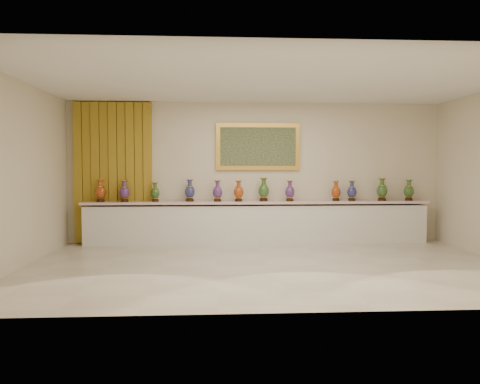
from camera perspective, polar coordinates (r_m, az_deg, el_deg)
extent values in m
plane|color=beige|center=(7.78, 3.69, -8.95)|extent=(8.00, 8.00, 0.00)
plane|color=beige|center=(10.10, 1.98, 2.37)|extent=(8.00, 0.00, 8.00)
plane|color=beige|center=(8.15, -25.42, 1.93)|extent=(0.00, 5.00, 5.00)
plane|color=white|center=(7.74, 3.77, 13.33)|extent=(8.00, 8.00, 0.00)
cube|color=#A28F22|center=(10.21, -15.18, 2.27)|extent=(1.64, 0.14, 2.95)
cube|color=gold|center=(10.07, 2.21, 5.55)|extent=(1.80, 0.06, 1.00)
cube|color=#18301D|center=(10.04, 2.23, 5.56)|extent=(1.62, 0.02, 0.82)
cube|color=white|center=(9.94, 2.09, -3.97)|extent=(7.20, 0.42, 0.81)
cube|color=silver|center=(9.88, 2.11, -1.27)|extent=(7.28, 0.48, 0.05)
cylinder|color=black|center=(10.11, -16.62, -1.03)|extent=(0.16, 0.16, 0.05)
cone|color=gold|center=(10.10, -16.62, -0.74)|extent=(0.14, 0.14, 0.03)
ellipsoid|color=#920F06|center=(10.09, -16.63, -0.01)|extent=(0.24, 0.24, 0.27)
cylinder|color=gold|center=(10.09, -16.64, 0.63)|extent=(0.15, 0.15, 0.01)
cylinder|color=#920F06|center=(10.09, -16.65, 0.97)|extent=(0.09, 0.09, 0.10)
cone|color=#920F06|center=(10.09, -16.65, 1.35)|extent=(0.15, 0.15, 0.04)
cylinder|color=gold|center=(10.09, -16.66, 1.45)|extent=(0.15, 0.15, 0.01)
cylinder|color=black|center=(9.99, -13.89, -1.04)|extent=(0.16, 0.16, 0.04)
cone|color=gold|center=(9.99, -13.89, -0.76)|extent=(0.14, 0.14, 0.03)
ellipsoid|color=#241047|center=(9.98, -13.90, -0.05)|extent=(0.22, 0.22, 0.26)
cylinder|color=gold|center=(9.97, -13.91, 0.58)|extent=(0.14, 0.14, 0.01)
cylinder|color=#241047|center=(9.97, -13.91, 0.91)|extent=(0.08, 0.08, 0.09)
cone|color=#241047|center=(9.97, -13.92, 1.28)|extent=(0.14, 0.14, 0.03)
cylinder|color=gold|center=(9.97, -13.92, 1.38)|extent=(0.15, 0.15, 0.01)
cylinder|color=black|center=(9.91, -10.30, -1.04)|extent=(0.14, 0.14, 0.04)
cone|color=gold|center=(9.91, -10.30, -0.79)|extent=(0.13, 0.13, 0.03)
ellipsoid|color=black|center=(9.90, -10.30, -0.14)|extent=(0.22, 0.22, 0.24)
cylinder|color=gold|center=(9.90, -10.31, 0.44)|extent=(0.13, 0.13, 0.01)
cylinder|color=black|center=(9.90, -10.31, 0.74)|extent=(0.08, 0.08, 0.09)
cone|color=black|center=(9.89, -10.32, 1.07)|extent=(0.13, 0.13, 0.03)
cylinder|color=gold|center=(9.89, -10.32, 1.16)|extent=(0.13, 0.13, 0.01)
cylinder|color=black|center=(9.88, -6.13, -1.01)|extent=(0.16, 0.16, 0.05)
cone|color=gold|center=(9.88, -6.14, -0.71)|extent=(0.14, 0.14, 0.03)
ellipsoid|color=#0E1240|center=(9.87, -6.14, 0.03)|extent=(0.26, 0.26, 0.27)
cylinder|color=gold|center=(9.86, -6.14, 0.70)|extent=(0.15, 0.15, 0.01)
cylinder|color=#0E1240|center=(9.86, -6.15, 1.04)|extent=(0.09, 0.09, 0.10)
cone|color=#0E1240|center=(9.86, -6.15, 1.43)|extent=(0.15, 0.15, 0.04)
cylinder|color=gold|center=(9.86, -6.15, 1.54)|extent=(0.15, 0.15, 0.01)
cylinder|color=black|center=(9.81, -2.75, -1.03)|extent=(0.16, 0.16, 0.04)
cone|color=gold|center=(9.81, -2.75, -0.75)|extent=(0.14, 0.14, 0.03)
ellipsoid|color=#241047|center=(9.80, -2.76, -0.03)|extent=(0.27, 0.27, 0.26)
cylinder|color=gold|center=(9.79, -2.76, 0.61)|extent=(0.14, 0.14, 0.01)
cylinder|color=#241047|center=(9.79, -2.76, 0.94)|extent=(0.08, 0.08, 0.09)
cone|color=#241047|center=(9.79, -2.76, 1.32)|extent=(0.14, 0.14, 0.03)
cylinder|color=gold|center=(9.79, -2.76, 1.42)|extent=(0.15, 0.15, 0.01)
cylinder|color=black|center=(9.81, -0.17, -1.03)|extent=(0.16, 0.16, 0.04)
cone|color=gold|center=(9.80, -0.17, -0.75)|extent=(0.14, 0.14, 0.03)
ellipsoid|color=#920F06|center=(9.80, -0.17, -0.03)|extent=(0.24, 0.24, 0.26)
cylinder|color=gold|center=(9.79, -0.17, 0.60)|extent=(0.14, 0.14, 0.01)
cylinder|color=#920F06|center=(9.79, -0.17, 0.93)|extent=(0.08, 0.08, 0.09)
cone|color=#920F06|center=(9.79, -0.17, 1.30)|extent=(0.14, 0.14, 0.03)
cylinder|color=gold|center=(9.79, -0.17, 1.40)|extent=(0.14, 0.14, 0.01)
cylinder|color=black|center=(9.92, 2.90, -0.97)|extent=(0.17, 0.17, 0.05)
cone|color=gold|center=(9.91, 2.91, -0.66)|extent=(0.15, 0.15, 0.03)
ellipsoid|color=black|center=(9.91, 2.91, 0.13)|extent=(0.27, 0.27, 0.29)
cylinder|color=gold|center=(9.90, 2.91, 0.83)|extent=(0.16, 0.16, 0.01)
cylinder|color=black|center=(9.90, 2.91, 1.19)|extent=(0.09, 0.09, 0.10)
cone|color=black|center=(9.90, 2.91, 1.60)|extent=(0.16, 0.16, 0.04)
cylinder|color=gold|center=(9.90, 2.91, 1.71)|extent=(0.16, 0.16, 0.01)
cylinder|color=black|center=(9.96, 6.09, -0.98)|extent=(0.15, 0.15, 0.04)
cone|color=gold|center=(9.95, 6.09, -0.71)|extent=(0.14, 0.14, 0.03)
ellipsoid|color=#241047|center=(9.95, 6.09, -0.01)|extent=(0.21, 0.21, 0.25)
cylinder|color=gold|center=(9.94, 6.10, 0.61)|extent=(0.14, 0.14, 0.01)
cylinder|color=#241047|center=(9.94, 6.10, 0.93)|extent=(0.08, 0.08, 0.09)
cone|color=#241047|center=(9.94, 6.10, 1.29)|extent=(0.14, 0.14, 0.03)
cylinder|color=gold|center=(9.94, 6.10, 1.39)|extent=(0.14, 0.14, 0.01)
cylinder|color=black|center=(10.19, 11.61, -0.94)|extent=(0.15, 0.15, 0.04)
cone|color=gold|center=(10.18, 11.61, -0.68)|extent=(0.13, 0.13, 0.03)
ellipsoid|color=#920F06|center=(10.18, 11.62, -0.02)|extent=(0.24, 0.24, 0.25)
cylinder|color=gold|center=(10.17, 11.62, 0.58)|extent=(0.14, 0.14, 0.01)
cylinder|color=#920F06|center=(10.17, 11.63, 0.88)|extent=(0.08, 0.08, 0.09)
cone|color=#920F06|center=(10.17, 11.63, 1.23)|extent=(0.14, 0.14, 0.03)
cylinder|color=gold|center=(10.17, 11.63, 1.32)|extent=(0.14, 0.14, 0.01)
cylinder|color=black|center=(10.29, 13.47, -0.93)|extent=(0.15, 0.15, 0.04)
cone|color=gold|center=(10.28, 13.47, -0.66)|extent=(0.13, 0.13, 0.03)
ellipsoid|color=#0E1240|center=(10.28, 13.48, 0.00)|extent=(0.26, 0.26, 0.25)
cylinder|color=gold|center=(10.27, 13.49, 0.59)|extent=(0.14, 0.14, 0.01)
cylinder|color=#0E1240|center=(10.27, 13.49, 0.89)|extent=(0.08, 0.08, 0.09)
cone|color=#0E1240|center=(10.27, 13.49, 1.24)|extent=(0.14, 0.14, 0.03)
cylinder|color=gold|center=(10.27, 13.50, 1.33)|extent=(0.14, 0.14, 0.01)
cylinder|color=black|center=(10.48, 16.91, -0.89)|extent=(0.17, 0.17, 0.05)
cone|color=gold|center=(10.48, 16.91, -0.59)|extent=(0.15, 0.15, 0.03)
ellipsoid|color=black|center=(10.47, 16.92, 0.14)|extent=(0.27, 0.27, 0.28)
cylinder|color=gold|center=(10.46, 16.93, 0.80)|extent=(0.16, 0.16, 0.01)
cylinder|color=black|center=(10.46, 16.94, 1.14)|extent=(0.09, 0.09, 0.10)
cone|color=black|center=(10.46, 16.94, 1.52)|extent=(0.16, 0.16, 0.04)
cylinder|color=gold|center=(10.46, 16.95, 1.63)|extent=(0.16, 0.16, 0.01)
cylinder|color=black|center=(10.72, 19.87, -0.86)|extent=(0.16, 0.16, 0.05)
cone|color=gold|center=(10.72, 19.88, -0.59)|extent=(0.14, 0.14, 0.03)
ellipsoid|color=black|center=(10.71, 19.89, 0.08)|extent=(0.22, 0.22, 0.26)
cylinder|color=gold|center=(10.70, 19.90, 0.68)|extent=(0.14, 0.14, 0.01)
cylinder|color=black|center=(10.70, 19.91, 0.98)|extent=(0.08, 0.08, 0.10)
cone|color=black|center=(10.70, 19.91, 1.33)|extent=(0.14, 0.14, 0.04)
cylinder|color=gold|center=(10.70, 19.91, 1.43)|extent=(0.15, 0.15, 0.01)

